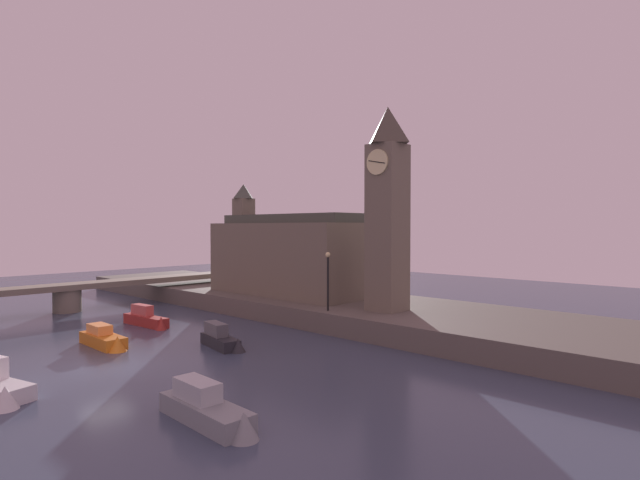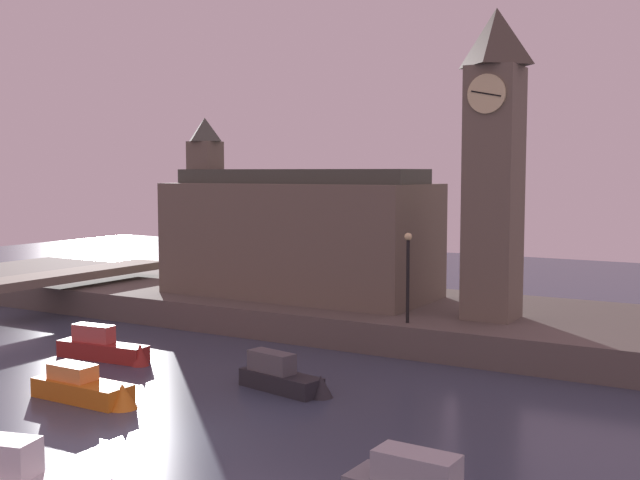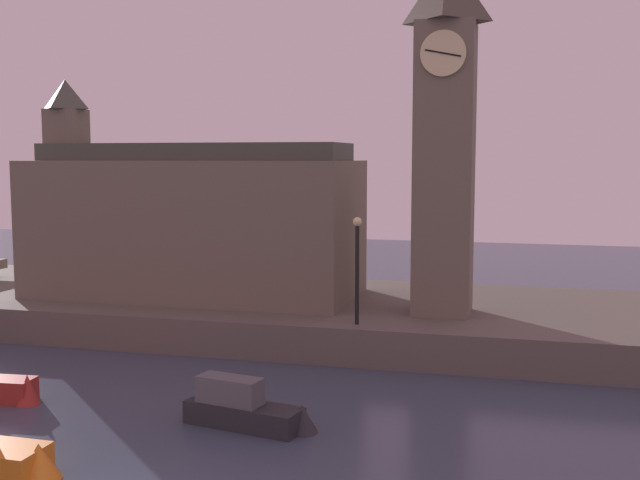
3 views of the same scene
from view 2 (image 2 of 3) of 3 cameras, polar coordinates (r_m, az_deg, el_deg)
name	(u,v)px [view 2 (image 2 of 3)]	position (r m, az deg, el deg)	size (l,w,h in m)	color
ground_plane	(147,439)	(26.62, -12.39, -13.83)	(120.00, 120.00, 0.00)	#384256
far_embankment	(407,317)	(42.78, 6.27, -5.54)	(70.00, 12.00, 1.50)	#5B544C
clock_tower	(494,161)	(38.31, 12.43, 5.61)	(2.59, 2.63, 14.60)	#6B6051
parliament_hall	(296,234)	(45.06, -1.77, 0.45)	(15.23, 6.74, 10.27)	#6B6051
streetlamp	(408,267)	(36.81, 6.35, -1.97)	(0.36, 0.36, 4.21)	black
boat_patrol_orange	(90,389)	(31.00, -16.24, -10.29)	(4.72, 1.39, 1.42)	orange
boat_barge_dark	(286,378)	(31.15, -2.48, -9.90)	(4.29, 1.80, 1.56)	#232328
boat_dinghy_red	(107,348)	(37.37, -15.10, -7.55)	(5.11, 1.42, 1.70)	maroon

